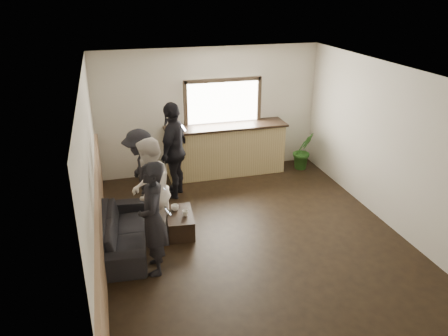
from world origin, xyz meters
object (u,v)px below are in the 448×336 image
object	(u,v)px
cup_b	(185,213)
person_a	(153,219)
person_d	(174,150)
person_c	(141,173)
sofa	(122,232)
potted_plant	(303,151)
coffee_table	(180,223)
cup_a	(175,208)
bar_counter	(226,147)
person_b	(150,191)

from	to	relation	value
cup_b	person_a	xyz separation A→B (m)	(-0.62, -0.89, 0.48)
person_d	person_c	bearing A→B (deg)	-19.44
sofa	potted_plant	size ratio (longest dim) A/B	2.19
coffee_table	cup_a	world-z (taller)	cup_a
sofa	person_d	bearing A→B (deg)	-29.74
person_d	bar_counter	bearing A→B (deg)	151.08
cup_b	person_d	size ratio (longest dim) A/B	0.05
person_a	cup_a	bearing A→B (deg)	163.36
cup_a	potted_plant	world-z (taller)	potted_plant
potted_plant	cup_b	bearing A→B (deg)	-145.97
bar_counter	person_d	distance (m)	1.56
cup_b	person_d	bearing A→B (deg)	86.82
cup_b	person_d	xyz separation A→B (m)	(0.09, 1.56, 0.57)
person_a	cup_b	bearing A→B (deg)	151.56
coffee_table	potted_plant	size ratio (longest dim) A/B	0.90
sofa	coffee_table	bearing A→B (deg)	-72.96
bar_counter	potted_plant	xyz separation A→B (m)	(1.81, -0.21, -0.20)
coffee_table	cup_a	distance (m)	0.28
person_a	person_d	size ratio (longest dim) A/B	0.90
bar_counter	person_a	bearing A→B (deg)	-121.54
cup_a	person_c	size ratio (longest dim) A/B	0.08
cup_b	person_b	bearing A→B (deg)	178.89
sofa	bar_counter	bearing A→B (deg)	-39.72
person_a	potted_plant	bearing A→B (deg)	135.09
cup_a	cup_b	distance (m)	0.28
cup_b	person_b	xyz separation A→B (m)	(-0.57, 0.01, 0.49)
potted_plant	person_c	xyz separation A→B (m)	(-3.81, -1.22, 0.39)
cup_b	bar_counter	bearing A→B (deg)	59.79
person_a	person_b	world-z (taller)	person_b
coffee_table	potted_plant	bearing A→B (deg)	32.18
coffee_table	person_b	size ratio (longest dim) A/B	0.45
cup_a	person_b	bearing A→B (deg)	-151.55
sofa	person_c	xyz separation A→B (m)	(0.45, 1.05, 0.55)
cup_a	person_c	world-z (taller)	person_c
bar_counter	person_c	size ratio (longest dim) A/B	1.63
potted_plant	person_d	size ratio (longest dim) A/B	0.45
sofa	person_d	world-z (taller)	person_d
bar_counter	coffee_table	bearing A→B (deg)	-122.72
sofa	person_d	distance (m)	2.16
cup_a	person_c	distance (m)	0.95
sofa	cup_a	xyz separation A→B (m)	(0.93, 0.36, 0.12)
potted_plant	person_b	bearing A→B (deg)	-150.29
coffee_table	cup_b	bearing A→B (deg)	-49.79
sofa	person_b	xyz separation A→B (m)	(0.51, 0.13, 0.61)
sofa	person_c	bearing A→B (deg)	-18.23
sofa	person_b	bearing A→B (deg)	-70.88
person_b	coffee_table	bearing A→B (deg)	118.87
cup_a	sofa	bearing A→B (deg)	-158.93
sofa	cup_b	xyz separation A→B (m)	(1.07, 0.12, 0.12)
sofa	coffee_table	size ratio (longest dim) A/B	2.43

